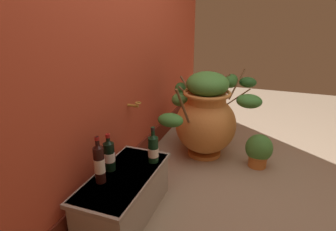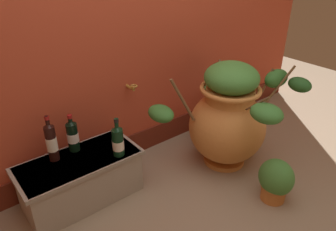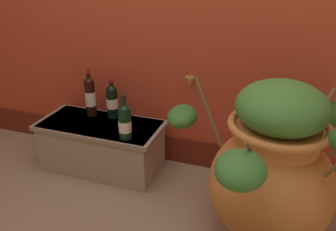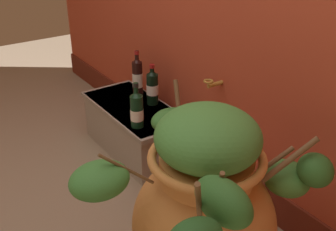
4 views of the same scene
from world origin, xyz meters
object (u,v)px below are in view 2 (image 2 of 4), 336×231
at_px(terracotta_urn, 228,116).
at_px(wine_bottle_middle, 51,141).
at_px(wine_bottle_left, 118,140).
at_px(potted_shrub, 276,180).
at_px(wine_bottle_right, 73,135).

height_order(terracotta_urn, wine_bottle_middle, terracotta_urn).
relative_size(terracotta_urn, wine_bottle_left, 3.63).
bearing_deg(wine_bottle_middle, potted_shrub, -39.28).
bearing_deg(potted_shrub, wine_bottle_middle, 140.72).
bearing_deg(terracotta_urn, wine_bottle_right, 157.83).
relative_size(wine_bottle_middle, potted_shrub, 1.01).
relative_size(wine_bottle_left, potted_shrub, 0.86).
distance_m(wine_bottle_left, wine_bottle_right, 0.33).
distance_m(terracotta_urn, wine_bottle_middle, 1.33).
distance_m(wine_bottle_left, potted_shrub, 1.14).
relative_size(terracotta_urn, wine_bottle_right, 3.68).
xyz_separation_m(wine_bottle_right, potted_shrub, (1.03, -0.99, -0.30)).
xyz_separation_m(wine_bottle_middle, wine_bottle_right, (0.16, 0.02, -0.02)).
height_order(wine_bottle_left, potted_shrub, wine_bottle_left).
bearing_deg(wine_bottle_left, wine_bottle_middle, 148.40).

